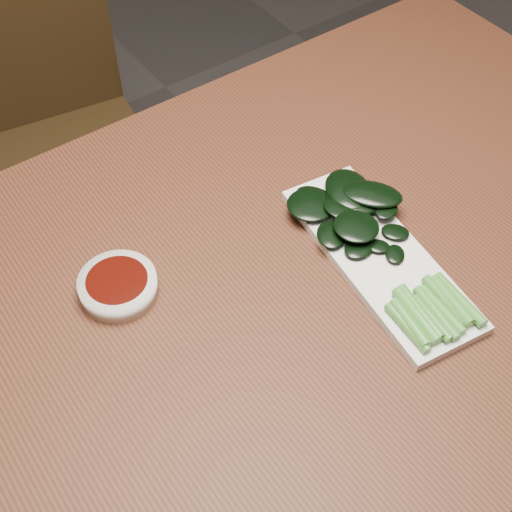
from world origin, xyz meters
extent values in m
plane|color=#2F2C2C|center=(0.00, 0.00, 0.00)|extent=(6.00, 6.00, 0.00)
cube|color=#432113|center=(0.00, 0.00, 0.73)|extent=(1.40, 0.80, 0.04)
cylinder|color=#432113|center=(0.64, 0.34, 0.35)|extent=(0.05, 0.05, 0.71)
cube|color=black|center=(-0.02, 0.70, 0.43)|extent=(0.43, 0.43, 0.04)
cylinder|color=black|center=(-0.21, 0.56, 0.21)|extent=(0.04, 0.04, 0.41)
cylinder|color=black|center=(0.11, 0.51, 0.21)|extent=(0.04, 0.04, 0.41)
cylinder|color=black|center=(-0.16, 0.88, 0.21)|extent=(0.04, 0.04, 0.41)
cylinder|color=black|center=(0.16, 0.83, 0.21)|extent=(0.04, 0.04, 0.41)
cube|color=black|center=(0.00, 0.87, 0.67)|extent=(0.38, 0.09, 0.44)
cylinder|color=silver|center=(-0.17, 0.09, 0.76)|extent=(0.10, 0.10, 0.03)
cylinder|color=#3D0B05|center=(-0.17, 0.09, 0.78)|extent=(0.08, 0.08, 0.00)
cube|color=silver|center=(0.14, -0.06, 0.76)|extent=(0.16, 0.34, 0.01)
cylinder|color=#40852E|center=(0.09, -0.17, 0.77)|extent=(0.02, 0.08, 0.01)
cylinder|color=#40852E|center=(0.09, -0.17, 0.77)|extent=(0.03, 0.07, 0.02)
cylinder|color=#40852E|center=(0.11, -0.17, 0.77)|extent=(0.03, 0.09, 0.02)
cylinder|color=#40852E|center=(0.11, -0.17, 0.77)|extent=(0.03, 0.09, 0.02)
cylinder|color=#40852E|center=(0.12, -0.18, 0.77)|extent=(0.02, 0.07, 0.01)
cylinder|color=#40852E|center=(0.13, -0.18, 0.77)|extent=(0.03, 0.09, 0.01)
cylinder|color=#40852E|center=(0.14, -0.18, 0.77)|extent=(0.02, 0.08, 0.01)
cylinder|color=#40852E|center=(0.15, -0.17, 0.77)|extent=(0.02, 0.08, 0.01)
cylinder|color=#40852E|center=(0.16, -0.18, 0.77)|extent=(0.03, 0.08, 0.02)
cylinder|color=#40852E|center=(0.17, -0.18, 0.77)|extent=(0.02, 0.09, 0.02)
ellipsoid|color=black|center=(0.20, 0.00, 0.78)|extent=(0.04, 0.05, 0.01)
ellipsoid|color=black|center=(0.17, 0.03, 0.78)|extent=(0.08, 0.08, 0.01)
ellipsoid|color=black|center=(0.13, -0.03, 0.77)|extent=(0.06, 0.06, 0.01)
ellipsoid|color=black|center=(0.14, -0.02, 0.78)|extent=(0.04, 0.04, 0.01)
ellipsoid|color=black|center=(0.13, 0.06, 0.77)|extent=(0.06, 0.07, 0.01)
ellipsoid|color=black|center=(0.17, 0.04, 0.78)|extent=(0.09, 0.10, 0.02)
ellipsoid|color=black|center=(0.14, 0.02, 0.78)|extent=(0.04, 0.05, 0.01)
ellipsoid|color=black|center=(0.13, -0.02, 0.78)|extent=(0.08, 0.08, 0.01)
ellipsoid|color=black|center=(0.17, 0.03, 0.78)|extent=(0.08, 0.06, 0.01)
ellipsoid|color=black|center=(0.17, 0.01, 0.78)|extent=(0.07, 0.07, 0.01)
ellipsoid|color=black|center=(0.19, 0.01, 0.79)|extent=(0.09, 0.10, 0.01)
ellipsoid|color=black|center=(0.12, 0.06, 0.77)|extent=(0.10, 0.10, 0.01)
ellipsoid|color=black|center=(0.19, -0.02, 0.78)|extent=(0.04, 0.04, 0.01)
ellipsoid|color=black|center=(0.11, 0.00, 0.77)|extent=(0.06, 0.07, 0.01)
ellipsoid|color=black|center=(0.16, 0.02, 0.77)|extent=(0.09, 0.09, 0.01)
ellipsoid|color=black|center=(0.12, -0.04, 0.77)|extent=(0.05, 0.04, 0.01)
ellipsoid|color=black|center=(0.18, -0.05, 0.77)|extent=(0.05, 0.05, 0.01)
ellipsoid|color=black|center=(0.15, -0.06, 0.77)|extent=(0.04, 0.04, 0.01)
ellipsoid|color=black|center=(0.15, -0.08, 0.77)|extent=(0.04, 0.04, 0.01)
camera|label=1|loc=(-0.35, -0.46, 1.50)|focal=50.00mm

